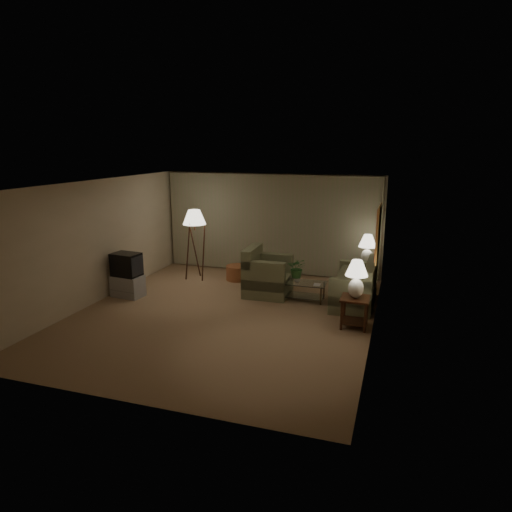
{
  "coord_description": "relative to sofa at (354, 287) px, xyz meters",
  "views": [
    {
      "loc": [
        3.37,
        -8.29,
        3.44
      ],
      "look_at": [
        0.51,
        0.6,
        1.15
      ],
      "focal_mm": 32.0,
      "sensor_mm": 36.0,
      "label": 1
    }
  ],
  "objects": [
    {
      "name": "ground",
      "position": [
        -2.5,
        -1.5,
        -0.39
      ],
      "size": [
        7.0,
        7.0,
        0.0
      ],
      "primitive_type": "plane",
      "color": "#947051",
      "rests_on": "ground"
    },
    {
      "name": "room_shell",
      "position": [
        -2.48,
        0.01,
        1.36
      ],
      "size": [
        6.04,
        7.02,
        2.72
      ],
      "color": "beige",
      "rests_on": "ground"
    },
    {
      "name": "sofa",
      "position": [
        0.0,
        0.0,
        0.0
      ],
      "size": [
        1.75,
        0.9,
        0.77
      ],
      "rotation": [
        0.0,
        0.0,
        -1.58
      ],
      "color": "#787A56",
      "rests_on": "ground"
    },
    {
      "name": "armchair",
      "position": [
        -1.99,
        0.05,
        0.06
      ],
      "size": [
        1.1,
        1.05,
        0.88
      ],
      "rotation": [
        0.0,
        0.0,
        1.6
      ],
      "color": "#787A56",
      "rests_on": "ground"
    },
    {
      "name": "side_table_near",
      "position": [
        0.15,
        -1.35,
        0.03
      ],
      "size": [
        0.54,
        0.54,
        0.6
      ],
      "color": "#32170D",
      "rests_on": "ground"
    },
    {
      "name": "side_table_far",
      "position": [
        0.15,
        1.25,
        0.02
      ],
      "size": [
        0.51,
        0.43,
        0.6
      ],
      "color": "#32170D",
      "rests_on": "ground"
    },
    {
      "name": "table_lamp_near",
      "position": [
        0.15,
        -1.35,
        0.65
      ],
      "size": [
        0.43,
        0.43,
        0.74
      ],
      "color": "white",
      "rests_on": "side_table_near"
    },
    {
      "name": "table_lamp_far",
      "position": [
        0.15,
        1.25,
        0.65
      ],
      "size": [
        0.43,
        0.43,
        0.74
      ],
      "color": "white",
      "rests_on": "side_table_far"
    },
    {
      "name": "coffee_table",
      "position": [
        -1.12,
        -0.1,
        -0.11
      ],
      "size": [
        1.01,
        0.55,
        0.41
      ],
      "color": "silver",
      "rests_on": "ground"
    },
    {
      "name": "tv_cabinet",
      "position": [
        -5.05,
        -1.08,
        -0.14
      ],
      "size": [
        0.8,
        0.59,
        0.5
      ],
      "primitive_type": "cube",
      "rotation": [
        0.0,
        0.0,
        -0.11
      ],
      "color": "#A1A1A4",
      "rests_on": "ground"
    },
    {
      "name": "crt_tv",
      "position": [
        -5.05,
        -1.08,
        0.38
      ],
      "size": [
        0.71,
        0.57,
        0.53
      ],
      "primitive_type": "cube",
      "rotation": [
        0.0,
        0.0,
        -0.11
      ],
      "color": "black",
      "rests_on": "tv_cabinet"
    },
    {
      "name": "floor_lamp",
      "position": [
        -4.15,
        0.7,
        0.57
      ],
      "size": [
        0.59,
        0.59,
        1.82
      ],
      "color": "#32170D",
      "rests_on": "ground"
    },
    {
      "name": "ottoman",
      "position": [
        -3.09,
        0.95,
        -0.2
      ],
      "size": [
        0.71,
        0.71,
        0.38
      ],
      "primitive_type": "cylinder",
      "rotation": [
        0.0,
        0.0,
        -0.29
      ],
      "color": "#975533",
      "rests_on": "ground"
    },
    {
      "name": "vase",
      "position": [
        -1.27,
        -0.1,
        0.1
      ],
      "size": [
        0.17,
        0.17,
        0.14
      ],
      "primitive_type": "imported",
      "rotation": [
        0.0,
        0.0,
        -0.33
      ],
      "color": "white",
      "rests_on": "coffee_table"
    },
    {
      "name": "flowers",
      "position": [
        -1.27,
        -0.1,
        0.4
      ],
      "size": [
        0.45,
        0.4,
        0.46
      ],
      "primitive_type": "imported",
      "rotation": [
        0.0,
        0.0,
        0.1
      ],
      "color": "#366E31",
      "rests_on": "vase"
    },
    {
      "name": "book",
      "position": [
        -0.87,
        -0.2,
        0.04
      ],
      "size": [
        0.15,
        0.21,
        0.02
      ],
      "primitive_type": "imported",
      "rotation": [
        0.0,
        0.0,
        0.04
      ],
      "color": "olive",
      "rests_on": "coffee_table"
    }
  ]
}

